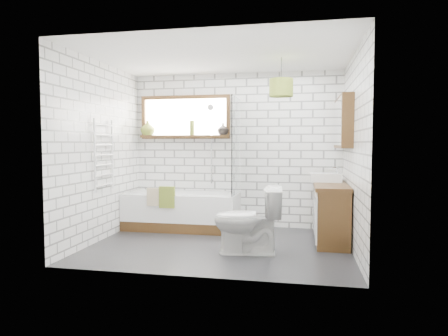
% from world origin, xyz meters
% --- Properties ---
extents(floor, '(3.40, 2.60, 0.01)m').
position_xyz_m(floor, '(0.00, 0.00, -0.01)').
color(floor, black).
rests_on(floor, ground).
extents(ceiling, '(3.40, 2.60, 0.01)m').
position_xyz_m(ceiling, '(0.00, 0.00, 2.50)').
color(ceiling, white).
rests_on(ceiling, ground).
extents(wall_back, '(3.40, 0.01, 2.50)m').
position_xyz_m(wall_back, '(0.00, 1.30, 1.25)').
color(wall_back, white).
rests_on(wall_back, ground).
extents(wall_front, '(3.40, 0.01, 2.50)m').
position_xyz_m(wall_front, '(0.00, -1.30, 1.25)').
color(wall_front, white).
rests_on(wall_front, ground).
extents(wall_left, '(0.01, 2.60, 2.50)m').
position_xyz_m(wall_left, '(-1.70, 0.00, 1.25)').
color(wall_left, white).
rests_on(wall_left, ground).
extents(wall_right, '(0.01, 2.60, 2.50)m').
position_xyz_m(wall_right, '(1.70, 0.00, 1.25)').
color(wall_right, white).
rests_on(wall_right, ground).
extents(window, '(1.52, 0.16, 0.68)m').
position_xyz_m(window, '(-0.85, 1.26, 1.80)').
color(window, '#321E0D').
rests_on(window, wall_back).
extents(towel_radiator, '(0.06, 0.52, 1.00)m').
position_xyz_m(towel_radiator, '(-1.66, 0.00, 1.20)').
color(towel_radiator, white).
rests_on(towel_radiator, wall_left).
extents(mirror_cabinet, '(0.16, 1.20, 0.70)m').
position_xyz_m(mirror_cabinet, '(1.62, 0.60, 1.65)').
color(mirror_cabinet, '#321E0D').
rests_on(mirror_cabinet, wall_right).
extents(shower_riser, '(0.02, 0.02, 1.30)m').
position_xyz_m(shower_riser, '(-0.40, 1.26, 1.35)').
color(shower_riser, silver).
rests_on(shower_riser, wall_back).
extents(bathtub, '(1.78, 0.78, 0.57)m').
position_xyz_m(bathtub, '(-0.80, 0.91, 0.29)').
color(bathtub, white).
rests_on(bathtub, floor).
extents(shower_screen, '(0.02, 0.72, 1.50)m').
position_xyz_m(shower_screen, '(0.07, 0.91, 1.32)').
color(shower_screen, white).
rests_on(shower_screen, bathtub).
extents(towel_green, '(0.24, 0.06, 0.32)m').
position_xyz_m(towel_green, '(-0.92, 0.52, 0.55)').
color(towel_green, '#5F6F21').
rests_on(towel_green, bathtub).
extents(towel_beige, '(0.21, 0.05, 0.27)m').
position_xyz_m(towel_beige, '(-1.13, 0.52, 0.55)').
color(towel_beige, tan).
rests_on(towel_beige, bathtub).
extents(vanity, '(0.45, 1.40, 0.80)m').
position_xyz_m(vanity, '(1.47, 0.59, 0.40)').
color(vanity, '#321E0D').
rests_on(vanity, floor).
extents(basin, '(0.44, 0.38, 0.13)m').
position_xyz_m(basin, '(1.41, 0.86, 0.86)').
color(basin, white).
rests_on(basin, vanity).
extents(tap, '(0.03, 0.03, 0.17)m').
position_xyz_m(tap, '(1.57, 0.86, 0.94)').
color(tap, silver).
rests_on(tap, vanity).
extents(toilet, '(0.55, 0.87, 0.84)m').
position_xyz_m(toilet, '(0.42, -0.32, 0.42)').
color(toilet, white).
rests_on(toilet, floor).
extents(vase_olive, '(0.31, 0.31, 0.25)m').
position_xyz_m(vase_olive, '(-1.50, 1.23, 1.60)').
color(vase_olive, olive).
rests_on(vase_olive, window).
extents(vase_dark, '(0.25, 0.25, 0.20)m').
position_xyz_m(vase_dark, '(-0.20, 1.23, 1.58)').
color(vase_dark, black).
rests_on(vase_dark, window).
extents(bottle, '(0.08, 0.08, 0.24)m').
position_xyz_m(bottle, '(-0.72, 1.23, 1.60)').
color(bottle, olive).
rests_on(bottle, window).
extents(pendant, '(0.32, 0.32, 0.23)m').
position_xyz_m(pendant, '(0.79, 0.22, 2.10)').
color(pendant, '#5F6F21').
rests_on(pendant, ceiling).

